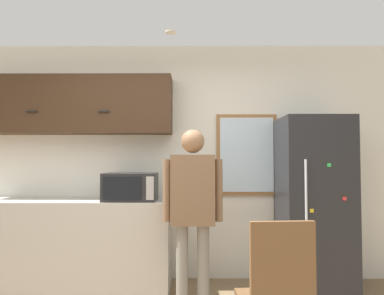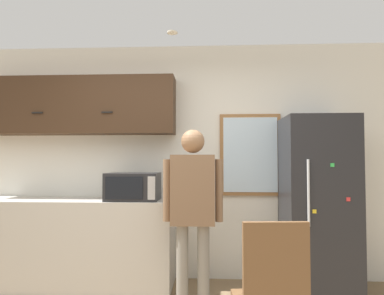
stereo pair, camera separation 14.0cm
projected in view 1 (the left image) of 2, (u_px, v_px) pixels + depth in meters
name	position (u px, v px, depth m)	size (l,w,h in m)	color
back_wall	(171.00, 161.00, 4.00)	(6.00, 0.06, 2.70)	silver
counter	(66.00, 244.00, 3.64)	(2.22, 0.61, 0.93)	#BCB7AD
upper_cabinets	(73.00, 105.00, 3.85)	(2.22, 0.33, 0.65)	#3D2819
microwave	(131.00, 187.00, 3.57)	(0.54, 0.39, 0.29)	#232326
person	(193.00, 200.00, 3.13)	(0.55, 0.22, 1.64)	gray
refrigerator	(314.00, 203.00, 3.61)	(0.69, 0.68, 1.80)	#232326
chair	(277.00, 291.00, 2.17)	(0.47, 0.47, 0.98)	brown
window	(246.00, 155.00, 3.95)	(0.69, 0.05, 0.93)	olive
ceiling_light	(171.00, 32.00, 3.54)	(0.11, 0.11, 0.01)	white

